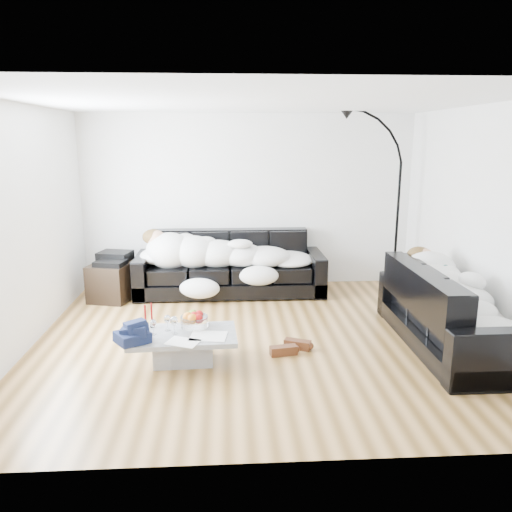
{
  "coord_description": "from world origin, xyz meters",
  "views": [
    {
      "loc": [
        -0.34,
        -5.33,
        2.23
      ],
      "look_at": [
        0.0,
        0.3,
        0.9
      ],
      "focal_mm": 35.0,
      "sensor_mm": 36.0,
      "label": 1
    }
  ],
  "objects": [
    {
      "name": "candle_right",
      "position": [
        -1.13,
        -0.38,
        0.44
      ],
      "size": [
        0.05,
        0.05,
        0.26
      ],
      "primitive_type": "cylinder",
      "rotation": [
        0.0,
        0.0,
        0.0
      ],
      "color": "maroon",
      "rests_on": "coffee_table"
    },
    {
      "name": "av_cabinet",
      "position": [
        -1.94,
        1.63,
        0.26
      ],
      "size": [
        0.7,
        0.87,
        0.52
      ],
      "primitive_type": "cube",
      "rotation": [
        0.0,
        0.0,
        -0.26
      ],
      "color": "black",
      "rests_on": "ground"
    },
    {
      "name": "coffee_table",
      "position": [
        -0.79,
        -0.58,
        0.16
      ],
      "size": [
        1.1,
        0.67,
        0.31
      ],
      "primitive_type": "cube",
      "rotation": [
        0.0,
        0.0,
        0.04
      ],
      "color": "#939699",
      "rests_on": "ground"
    },
    {
      "name": "sleeper_back",
      "position": [
        -0.29,
        1.72,
        0.65
      ],
      "size": [
        2.31,
        0.8,
        0.46
      ],
      "primitive_type": null,
      "color": "silver",
      "rests_on": "sofa_back"
    },
    {
      "name": "fruit_bowl",
      "position": [
        -0.69,
        -0.39,
        0.4
      ],
      "size": [
        0.36,
        0.36,
        0.18
      ],
      "primitive_type": "cylinder",
      "rotation": [
        0.0,
        0.0,
        -0.29
      ],
      "color": "white",
      "rests_on": "coffee_table"
    },
    {
      "name": "sofa_back",
      "position": [
        -0.29,
        1.77,
        0.45
      ],
      "size": [
        2.73,
        0.94,
        0.89
      ],
      "primitive_type": "cube",
      "color": "black",
      "rests_on": "ground"
    },
    {
      "name": "teal_cushion",
      "position": [
        2.02,
        0.33,
        0.72
      ],
      "size": [
        0.42,
        0.38,
        0.2
      ],
      "primitive_type": "ellipsoid",
      "rotation": [
        0.0,
        0.0,
        0.24
      ],
      "color": "#094438",
      "rests_on": "sofa_right"
    },
    {
      "name": "wine_glass_c",
      "position": [
        -0.88,
        -0.57,
        0.4
      ],
      "size": [
        0.08,
        0.08,
        0.18
      ],
      "primitive_type": "cylinder",
      "rotation": [
        0.0,
        0.0,
        0.05
      ],
      "color": "white",
      "rests_on": "coffee_table"
    },
    {
      "name": "wine_glass_b",
      "position": [
        -1.08,
        -0.58,
        0.39
      ],
      "size": [
        0.08,
        0.08,
        0.16
      ],
      "primitive_type": "cylinder",
      "rotation": [
        0.0,
        0.0,
        0.33
      ],
      "color": "white",
      "rests_on": "coffee_table"
    },
    {
      "name": "floor_lamp",
      "position": [
        2.13,
        1.67,
        1.17
      ],
      "size": [
        0.85,
        0.34,
        2.34
      ],
      "primitive_type": null,
      "rotation": [
        0.0,
        0.0,
        -0.0
      ],
      "color": "black",
      "rests_on": "ground"
    },
    {
      "name": "sleeper_right",
      "position": [
        2.08,
        -0.33,
        0.65
      ],
      "size": [
        0.78,
        1.85,
        0.45
      ],
      "primitive_type": null,
      "rotation": [
        0.0,
        0.0,
        1.57
      ],
      "color": "silver",
      "rests_on": "sofa_right"
    },
    {
      "name": "wall_left",
      "position": [
        -2.5,
        0.0,
        1.3
      ],
      "size": [
        0.02,
        4.5,
        2.6
      ],
      "primitive_type": "cube",
      "color": "silver",
      "rests_on": "ground"
    },
    {
      "name": "ceiling",
      "position": [
        0.0,
        0.0,
        2.6
      ],
      "size": [
        5.0,
        5.0,
        0.0
      ],
      "primitive_type": "plane",
      "color": "white",
      "rests_on": "ground"
    },
    {
      "name": "shoes",
      "position": [
        0.33,
        -0.39,
        0.06
      ],
      "size": [
        0.49,
        0.36,
        0.11
      ],
      "primitive_type": null,
      "rotation": [
        0.0,
        0.0,
        -0.02
      ],
      "color": "#472311",
      "rests_on": "ground"
    },
    {
      "name": "candle_left",
      "position": [
        -1.19,
        -0.41,
        0.44
      ],
      "size": [
        0.05,
        0.05,
        0.25
      ],
      "primitive_type": "cylinder",
      "rotation": [
        0.0,
        0.0,
        0.03
      ],
      "color": "maroon",
      "rests_on": "coffee_table"
    },
    {
      "name": "sofa_right",
      "position": [
        2.08,
        -0.33,
        0.44
      ],
      "size": [
        0.92,
        2.15,
        0.87
      ],
      "primitive_type": "cube",
      "rotation": [
        0.0,
        0.0,
        1.57
      ],
      "color": "black",
      "rests_on": "ground"
    },
    {
      "name": "stereo",
      "position": [
        -1.94,
        1.63,
        0.59
      ],
      "size": [
        0.51,
        0.44,
        0.13
      ],
      "primitive_type": "cube",
      "rotation": [
        0.0,
        0.0,
        -0.25
      ],
      "color": "black",
      "rests_on": "av_cabinet"
    },
    {
      "name": "newspaper_b",
      "position": [
        -0.77,
        -0.8,
        0.32
      ],
      "size": [
        0.37,
        0.32,
        0.01
      ],
      "primitive_type": "cube",
      "rotation": [
        0.0,
        0.0,
        -0.39
      ],
      "color": "silver",
      "rests_on": "coffee_table"
    },
    {
      "name": "wine_glass_a",
      "position": [
        -0.96,
        -0.48,
        0.39
      ],
      "size": [
        0.09,
        0.09,
        0.16
      ],
      "primitive_type": "cylinder",
      "rotation": [
        0.0,
        0.0,
        0.29
      ],
      "color": "white",
      "rests_on": "coffee_table"
    },
    {
      "name": "wall_back",
      "position": [
        0.0,
        2.25,
        1.3
      ],
      "size": [
        5.0,
        0.02,
        2.6
      ],
      "primitive_type": "cube",
      "color": "silver",
      "rests_on": "ground"
    },
    {
      "name": "wall_right",
      "position": [
        2.5,
        0.0,
        1.3
      ],
      "size": [
        0.02,
        4.5,
        2.6
      ],
      "primitive_type": "cube",
      "color": "silver",
      "rests_on": "ground"
    },
    {
      "name": "navy_jacket",
      "position": [
        -1.24,
        -0.78,
        0.47
      ],
      "size": [
        0.4,
        0.37,
        0.16
      ],
      "primitive_type": null,
      "rotation": [
        0.0,
        0.0,
        0.38
      ],
      "color": "black",
      "rests_on": "coffee_table"
    },
    {
      "name": "newspaper_a",
      "position": [
        -0.53,
        -0.67,
        0.32
      ],
      "size": [
        0.39,
        0.32,
        0.01
      ],
      "primitive_type": "cube",
      "rotation": [
        0.0,
        0.0,
        -0.14
      ],
      "color": "silver",
      "rests_on": "coffee_table"
    },
    {
      "name": "ground",
      "position": [
        0.0,
        0.0,
        0.0
      ],
      "size": [
        5.0,
        5.0,
        0.0
      ],
      "primitive_type": "plane",
      "color": "brown",
      "rests_on": "ground"
    }
  ]
}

